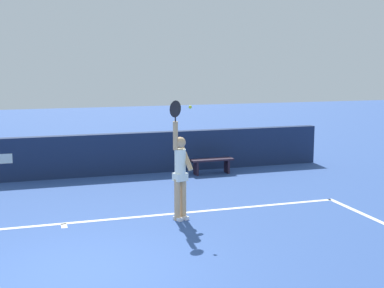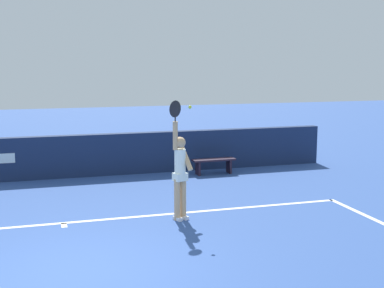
# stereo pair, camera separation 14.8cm
# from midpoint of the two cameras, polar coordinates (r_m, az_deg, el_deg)

# --- Properties ---
(ground_plane) EXTENTS (60.00, 60.00, 0.00)m
(ground_plane) POSITION_cam_midpoint_polar(r_m,az_deg,el_deg) (8.38, -13.10, -13.91)
(ground_plane) COLOR #304F93
(court_lines) EXTENTS (12.46, 5.64, 0.00)m
(court_lines) POSITION_cam_midpoint_polar(r_m,az_deg,el_deg) (8.38, -13.10, -13.90)
(court_lines) COLOR white
(court_lines) RESTS_ON ground
(back_wall) EXTENTS (16.34, 0.29, 1.19)m
(back_wall) POSITION_cam_midpoint_polar(r_m,az_deg,el_deg) (15.03, -15.34, -1.43)
(back_wall) COLOR #172649
(back_wall) RESTS_ON ground
(tennis_player) EXTENTS (0.51, 0.39, 2.49)m
(tennis_player) POSITION_cam_midpoint_polar(r_m,az_deg,el_deg) (10.64, -1.70, -2.94)
(tennis_player) COLOR tan
(tennis_player) RESTS_ON ground
(tennis_ball) EXTENTS (0.07, 0.07, 0.07)m
(tennis_ball) POSITION_cam_midpoint_polar(r_m,az_deg,el_deg) (10.30, -0.61, 4.06)
(tennis_ball) COLOR #C9E12C
(courtside_bench_near) EXTENTS (1.27, 0.38, 0.45)m
(courtside_bench_near) POSITION_cam_midpoint_polar(r_m,az_deg,el_deg) (15.15, 1.88, -2.04)
(courtside_bench_near) COLOR black
(courtside_bench_near) RESTS_ON ground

